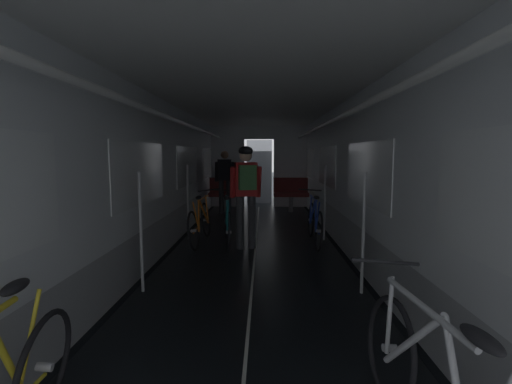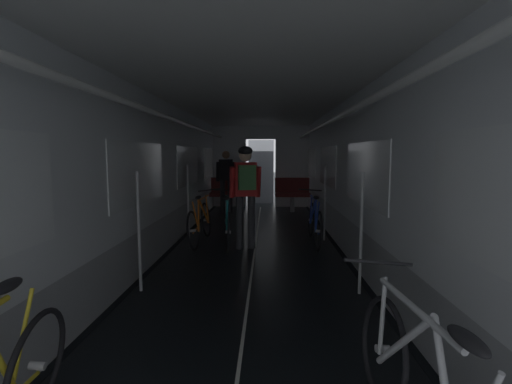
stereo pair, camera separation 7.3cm
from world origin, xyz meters
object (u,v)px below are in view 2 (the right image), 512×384
object	(u,v)px
bicycle_teal_in_aisle	(227,223)
person_standing_near_bench	(226,177)
bicycle_orange	(200,222)
person_cyclist_aisle	(246,186)
bench_seat_far_right	(292,191)
bench_seat_far_left	(228,191)
bicycle_blue	(315,223)

from	to	relation	value
bicycle_teal_in_aisle	person_standing_near_bench	bearing A→B (deg)	96.84
bicycle_orange	person_standing_near_bench	world-z (taller)	person_standing_near_bench
bicycle_teal_in_aisle	person_standing_near_bench	distance (m)	3.46
bicycle_orange	person_cyclist_aisle	bearing A→B (deg)	-23.70
bench_seat_far_right	bicycle_teal_in_aisle	xyz separation A→B (m)	(-1.39, -3.77, -0.18)
bench_seat_far_left	person_standing_near_bench	xyz separation A→B (m)	(0.00, -0.38, 0.41)
bench_seat_far_left	bicycle_orange	distance (m)	3.66
bench_seat_far_right	person_standing_near_bench	world-z (taller)	person_standing_near_bench
person_cyclist_aisle	person_standing_near_bench	bearing A→B (deg)	101.55
bench_seat_far_left	bicycle_teal_in_aisle	distance (m)	3.79
bench_seat_far_right	bicycle_blue	world-z (taller)	bench_seat_far_right
bench_seat_far_right	person_standing_near_bench	bearing A→B (deg)	-168.17
bicycle_orange	person_cyclist_aisle	world-z (taller)	person_cyclist_aisle
bicycle_blue	person_cyclist_aisle	size ratio (longest dim) A/B	0.98
bicycle_blue	bench_seat_far_right	bearing A→B (deg)	92.43
bench_seat_far_left	bicycle_teal_in_aisle	bearing A→B (deg)	-83.80
bench_seat_far_left	bicycle_blue	bearing A→B (deg)	-61.82
bicycle_orange	person_cyclist_aisle	size ratio (longest dim) A/B	0.98
bench_seat_far_left	bench_seat_far_right	size ratio (longest dim) A/B	1.00
bicycle_orange	bicycle_teal_in_aisle	world-z (taller)	bicycle_orange
bicycle_orange	bicycle_blue	xyz separation A→B (m)	(2.05, 0.01, 0.00)
bicycle_blue	bicycle_teal_in_aisle	xyz separation A→B (m)	(-1.55, -0.12, 0.00)
bicycle_orange	bicycle_teal_in_aisle	bearing A→B (deg)	-12.02
person_standing_near_bench	bicycle_teal_in_aisle	bearing A→B (deg)	-83.16
bicycle_teal_in_aisle	person_standing_near_bench	size ratio (longest dim) A/B	1.00
bicycle_orange	person_cyclist_aisle	xyz separation A→B (m)	(0.84, -0.37, 0.69)
bench_seat_far_left	bicycle_teal_in_aisle	size ratio (longest dim) A/B	0.58
bicycle_teal_in_aisle	bench_seat_far_right	bearing A→B (deg)	69.73
bench_seat_far_left	bicycle_teal_in_aisle	xyz separation A→B (m)	(0.41, -3.77, -0.18)
person_cyclist_aisle	bicycle_blue	bearing A→B (deg)	17.53
bench_seat_far_right	person_cyclist_aisle	world-z (taller)	person_cyclist_aisle
bicycle_blue	bicycle_teal_in_aisle	bearing A→B (deg)	-175.64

